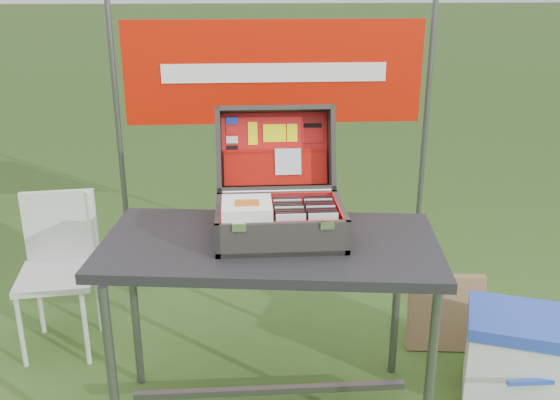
{
  "coord_description": "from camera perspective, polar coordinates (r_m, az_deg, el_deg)",
  "views": [
    {
      "loc": [
        -0.2,
        -2.27,
        1.8
      ],
      "look_at": [
        -0.04,
        0.1,
        0.93
      ],
      "focal_mm": 40.0,
      "sensor_mm": 36.0,
      "label": 1
    }
  ],
  "objects": [
    {
      "name": "suitcase",
      "position": [
        2.43,
        -0.09,
        1.97
      ],
      "size": [
        0.5,
        0.51,
        0.45
      ],
      "primitive_type": null,
      "color": "#3E3B37",
      "rests_on": "table"
    },
    {
      "name": "suitcase_latch_left",
      "position": [
        2.24,
        -3.77,
        -2.52
      ],
      "size": [
        0.05,
        0.01,
        0.03
      ],
      "primitive_type": "cube",
      "color": "silver",
      "rests_on": "suitcase_base_wall_front"
    },
    {
      "name": "suitcase_pocket_edge",
      "position": [
        2.66,
        -0.45,
        4.46
      ],
      "size": [
        0.43,
        0.02,
        0.02
      ],
      "primitive_type": "cube",
      "rotation": [
        -1.86,
        0.0,
        0.0
      ],
      "color": "#980C06",
      "rests_on": "suitcase_lid_pocket"
    },
    {
      "name": "suitcase_liner_floor",
      "position": [
        2.45,
        0.0,
        -3.01
      ],
      "size": [
        0.46,
        0.32,
        0.01
      ],
      "primitive_type": "cube",
      "color": "red",
      "rests_on": "suitcase_base_bottom"
    },
    {
      "name": "cd_left_1",
      "position": [
        2.32,
        0.96,
        -2.58
      ],
      "size": [
        0.11,
        0.01,
        0.13
      ],
      "primitive_type": "cube",
      "color": "black",
      "rests_on": "suitcase_liner_floor"
    },
    {
      "name": "suitcase_liner_wall_front",
      "position": [
        2.28,
        0.26,
        -3.29
      ],
      "size": [
        0.46,
        0.01,
        0.11
      ],
      "primitive_type": "cube",
      "color": "red",
      "rests_on": "suitcase_base_bottom"
    },
    {
      "name": "cardboard_box",
      "position": [
        3.28,
        14.88,
        -9.92
      ],
      "size": [
        0.38,
        0.15,
        0.4
      ],
      "primitive_type": "cube",
      "rotation": [
        -0.14,
        0.0,
        -0.11
      ],
      "color": "#A17850",
      "rests_on": "ground"
    },
    {
      "name": "suitcase_lid_rim_left",
      "position": [
        2.63,
        -5.63,
        4.59
      ],
      "size": [
        0.02,
        0.23,
        0.38
      ],
      "primitive_type": "cube",
      "rotation": [
        -1.86,
        0.0,
        0.0
      ],
      "color": "#3E3B37",
      "rests_on": "suitcase_lid_back"
    },
    {
      "name": "table",
      "position": [
        2.62,
        -0.88,
        -11.95
      ],
      "size": [
        1.38,
        0.81,
        0.82
      ],
      "primitive_type": null,
      "rotation": [
        0.0,
        0.0,
        -0.12
      ],
      "color": "black",
      "rests_on": "ground"
    },
    {
      "name": "chair",
      "position": [
        3.27,
        -19.75,
        -6.73
      ],
      "size": [
        0.4,
        0.43,
        0.79
      ],
      "primitive_type": null,
      "rotation": [
        0.0,
        0.0,
        0.1
      ],
      "color": "silver",
      "rests_on": "ground"
    },
    {
      "name": "cd_left_2",
      "position": [
        2.34,
        0.92,
        -2.4
      ],
      "size": [
        0.11,
        0.01,
        0.13
      ],
      "primitive_type": "cube",
      "color": "black",
      "rests_on": "suitcase_liner_floor"
    },
    {
      "name": "cooler_body",
      "position": [
        3.03,
        21.03,
        -13.79
      ],
      "size": [
        0.54,
        0.47,
        0.36
      ],
      "primitive_type": "cube",
      "rotation": [
        0.0,
        0.0,
        -0.36
      ],
      "color": "white",
      "rests_on": "ground"
    },
    {
      "name": "table_top",
      "position": [
        2.44,
        -0.93,
        -4.18
      ],
      "size": [
        1.38,
        0.81,
        0.04
      ],
      "primitive_type": "cube",
      "rotation": [
        0.0,
        0.0,
        -0.12
      ],
      "color": "black",
      "rests_on": "ground"
    },
    {
      "name": "cd_left_4",
      "position": [
        2.37,
        0.84,
        -2.04
      ],
      "size": [
        0.11,
        0.01,
        0.13
      ],
      "primitive_type": "cube",
      "color": "silver",
      "rests_on": "suitcase_liner_floor"
    },
    {
      "name": "suitcase_liner_wall_right",
      "position": [
        2.45,
        5.28,
        -1.7
      ],
      "size": [
        0.01,
        0.32,
        0.11
      ],
      "primitive_type": "cube",
      "color": "red",
      "rests_on": "suitcase_base_bottom"
    },
    {
      "name": "lid_sticker_band",
      "position": [
        2.69,
        3.0,
        6.18
      ],
      "size": [
        0.09,
        0.03,
        0.09
      ],
      "primitive_type": "cube",
      "rotation": [
        -1.86,
        0.0,
        0.0
      ],
      "color": "red",
      "rests_on": "suitcase_lid_liner"
    },
    {
      "name": "cd_right_2",
      "position": [
        2.35,
        3.83,
        -2.32
      ],
      "size": [
        0.11,
        0.01,
        0.13
      ],
      "primitive_type": "cube",
      "color": "black",
      "rests_on": "suitcase_liner_floor"
    },
    {
      "name": "suitcase_latch_right",
      "position": [
        2.26,
        4.35,
        -2.3
      ],
      "size": [
        0.05,
        0.01,
        0.03
      ],
      "primitive_type": "cube",
      "color": "silver",
      "rests_on": "suitcase_base_wall_front"
    },
    {
      "name": "cd_right_10",
      "position": [
        2.49,
        3.36,
        -0.96
      ],
      "size": [
        0.11,
        0.01,
        0.13
      ],
      "primitive_type": "cube",
      "color": "black",
      "rests_on": "suitcase_liner_floor"
    },
    {
      "name": "cd_left_7",
      "position": [
        2.43,
        0.73,
        -1.53
      ],
      "size": [
        0.11,
        0.01,
        0.13
      ],
      "primitive_type": "cube",
      "color": "black",
      "rests_on": "suitcase_liner_floor"
    },
    {
      "name": "chair_seat",
      "position": [
        3.26,
        -19.77,
        -6.59
      ],
      "size": [
        0.39,
        0.39,
        0.03
      ],
      "primitive_type": "cube",
      "rotation": [
        0.0,
        0.0,
        0.1
      ],
      "color": "silver",
      "rests_on": "ground"
    },
    {
      "name": "banner_post_left",
      "position": [
        3.56,
        -14.33,
        3.93
      ],
      "size": [
        0.03,
        0.03,
        1.7
      ],
      "primitive_type": "cylinder",
      "color": "#59595B",
      "rests_on": "ground"
    },
    {
      "name": "cooler",
      "position": [
        3.01,
        21.1,
        -13.34
      ],
      "size": [
        0.57,
        0.5,
        0.42
      ],
      "primitive_type": null,
      "rotation": [
        0.0,
        0.0,
        -0.36
      ],
      "color": "white",
      "rests_on": "ground"
    },
    {
      "name": "lid_card_neon_small",
      "position": [
        2.68,
        1.11,
        6.16
      ],
      "size": [
        0.04,
        0.02,
        0.07
      ],
      "primitive_type": "cube",
      "rotation": [
        -1.86,
        0.0,
        0.0
      ],
      "color": "#EBF903",
      "rests_on": "suitcase_lid_liner"
    },
    {
      "name": "cd_left_10",
      "position": [
        2.48,
        0.62,
        -1.03
      ],
      "size": [
        0.11,
        0.01,
        0.13
      ],
      "primitive_type": "cube",
      "color": "black",
      "rests_on": "suitcase_liner_floor"
    },
    {
      "name": "suitcase_lid_pocket",
      "position": [
        2.66,
        -0.42,
        2.93
      ],
      "size": [
        0.44,
        0.07,
        0.15
      ],
      "primitive_type": "cube",
      "rotation": [
        -1.86,
        0.0,
        0.0
      ],
      "color": "#980C06",
      "rests_on": "suitcase_lid_liner"
    },
    {
      "name": "cd_left_8",
      "position": [
        2.45,
        0.69,
        -1.36
      ],
      "size": [
        0.11,
        0.01,
        0.13
      ],
      "primitive_type": "cube",
      "color": "silver",
      "rests_on": "suitcase_liner_floor"
    },
    {
      "name": "suitcase_lid_liner",
      "position": [
        2.68,
        -0.48,
        4.68
      ],
      "size": [
        0.45,
        0.1,
        0.3
      ],
      "primitive_type": "cube",
      "rotation": [
        -1.86,
        0.0,
        0.0
      ],
      "color": "red",
      "rests_on": "suitcase_lid_back"
    },
    {
      "name": "lid_sticker_cc_d",
      "position": [
        2.67,
        -4.38,
        4.66
      ],
      "size": [
        0.05,
        0.01,
        0.03
      ],
      "primitive_type": "cube",
      "rotation": [
        -1.86,
        0.0,
        0.0
      ],
      "color": "black",
      "rests_on": "suitcase_lid_liner"
    },
    {
      "name": "banner_post_right",
      "position": [
        3.65,
        12.98,
        4.44
      ],
      "size": [
        0.03,
        0.03,
        1.7
      ],
      "primitive_type": "cylinder",
      "color": "#59595B",
      "rests_on": "ground"
    },
    {
      "name": "lid_card_neon_main",
      "position": [
        2.68,
        -0.5,
        6.13
      ],
      "size": [
        0.1,
        0.02,
        0.07
      ],
      "primitive_type": "cube",
      "rotation": [
        -1.86,
        0.0,
        0.0
      ],
      "color": "#EBF903",
      "rests_on": "suitcase_lid_liner"
    },
    {
      "name": "songbook_4",
      "position": [
        2.33,
        -3.04,
        -0.72
      ],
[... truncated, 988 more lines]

